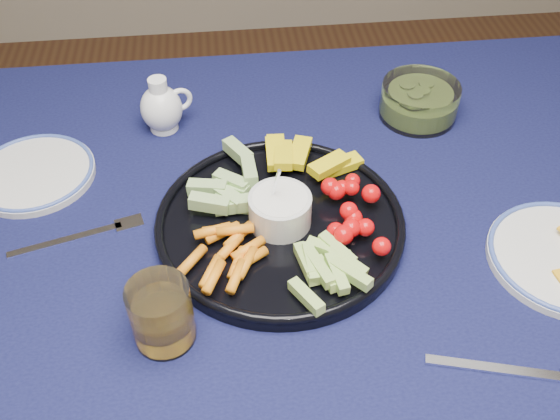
{
  "coord_description": "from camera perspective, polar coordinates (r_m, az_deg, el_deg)",
  "views": [
    {
      "loc": [
        -0.08,
        -0.53,
        1.37
      ],
      "look_at": [
        -0.02,
        0.06,
        0.78
      ],
      "focal_mm": 40.0,
      "sensor_mm": 36.0,
      "label": 1
    }
  ],
  "objects": [
    {
      "name": "dining_table",
      "position": [
        0.89,
        1.57,
        -8.55
      ],
      "size": [
        1.67,
        1.07,
        0.75
      ],
      "color": "#4D3019",
      "rests_on": "ground"
    },
    {
      "name": "crudite_platter",
      "position": [
        0.85,
        -0.16,
        -0.83
      ],
      "size": [
        0.34,
        0.34,
        0.11
      ],
      "color": "black",
      "rests_on": "dining_table"
    },
    {
      "name": "creamer_pitcher",
      "position": [
        1.03,
        -10.74,
        9.19
      ],
      "size": [
        0.09,
        0.07,
        0.09
      ],
      "color": "white",
      "rests_on": "dining_table"
    },
    {
      "name": "pickle_bowl",
      "position": [
        1.08,
        12.59,
        9.6
      ],
      "size": [
        0.13,
        0.13,
        0.06
      ],
      "color": "white",
      "rests_on": "dining_table"
    },
    {
      "name": "juice_tumbler",
      "position": [
        0.74,
        -10.73,
        -9.57
      ],
      "size": [
        0.07,
        0.07,
        0.09
      ],
      "color": "white",
      "rests_on": "dining_table"
    },
    {
      "name": "fork_left",
      "position": [
        0.9,
        -17.1,
        -2.15
      ],
      "size": [
        0.18,
        0.07,
        0.0
      ],
      "color": "white",
      "rests_on": "dining_table"
    },
    {
      "name": "fork_right",
      "position": [
        0.78,
        21.56,
        -13.68
      ],
      "size": [
        0.19,
        0.07,
        0.0
      ],
      "color": "white",
      "rests_on": "dining_table"
    },
    {
      "name": "side_plate_extra",
      "position": [
        1.01,
        -21.57,
        3.16
      ],
      "size": [
        0.18,
        0.18,
        0.01
      ],
      "color": "silver",
      "rests_on": "dining_table"
    }
  ]
}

